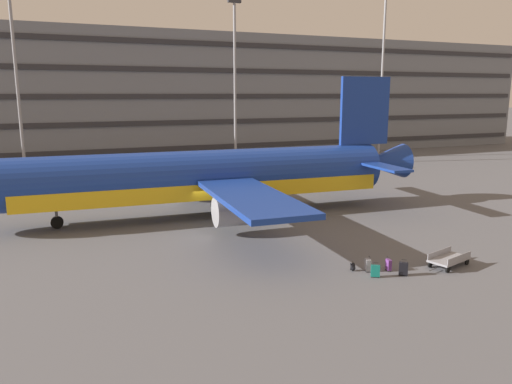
{
  "coord_description": "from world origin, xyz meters",
  "views": [
    {
      "loc": [
        -11.19,
        -36.18,
        9.86
      ],
      "look_at": [
        2.16,
        -4.59,
        3.0
      ],
      "focal_mm": 34.58,
      "sensor_mm": 36.0,
      "label": 1
    }
  ],
  "objects_px": {
    "airliner": "(211,177)",
    "suitcase_upright": "(403,269)",
    "backpack_teal": "(353,267)",
    "baggage_cart": "(449,259)",
    "suitcase_black": "(389,265)",
    "suitcase_large": "(368,265)",
    "suitcase_purple": "(375,271)"
  },
  "relations": [
    {
      "from": "backpack_teal",
      "to": "baggage_cart",
      "type": "bearing_deg",
      "value": -14.85
    },
    {
      "from": "suitcase_black",
      "to": "backpack_teal",
      "type": "height_order",
      "value": "suitcase_black"
    },
    {
      "from": "airliner",
      "to": "backpack_teal",
      "type": "bearing_deg",
      "value": -77.82
    },
    {
      "from": "suitcase_large",
      "to": "suitcase_purple",
      "type": "bearing_deg",
      "value": -100.67
    },
    {
      "from": "airliner",
      "to": "backpack_teal",
      "type": "height_order",
      "value": "airliner"
    },
    {
      "from": "baggage_cart",
      "to": "airliner",
      "type": "bearing_deg",
      "value": 117.74
    },
    {
      "from": "suitcase_black",
      "to": "suitcase_purple",
      "type": "bearing_deg",
      "value": -156.94
    },
    {
      "from": "suitcase_large",
      "to": "suitcase_purple",
      "type": "relative_size",
      "value": 1.0
    },
    {
      "from": "airliner",
      "to": "suitcase_upright",
      "type": "distance_m",
      "value": 18.27
    },
    {
      "from": "suitcase_purple",
      "to": "baggage_cart",
      "type": "height_order",
      "value": "suitcase_purple"
    },
    {
      "from": "suitcase_black",
      "to": "suitcase_large",
      "type": "xyz_separation_m",
      "value": [
        -1.14,
        0.39,
        0.03
      ]
    },
    {
      "from": "airliner",
      "to": "suitcase_upright",
      "type": "relative_size",
      "value": 38.57
    },
    {
      "from": "backpack_teal",
      "to": "baggage_cart",
      "type": "distance_m",
      "value": 5.79
    },
    {
      "from": "suitcase_black",
      "to": "airliner",
      "type": "bearing_deg",
      "value": 107.83
    },
    {
      "from": "baggage_cart",
      "to": "suitcase_upright",
      "type": "bearing_deg",
      "value": -176.68
    },
    {
      "from": "airliner",
      "to": "suitcase_large",
      "type": "bearing_deg",
      "value": -75.55
    },
    {
      "from": "suitcase_large",
      "to": "baggage_cart",
      "type": "height_order",
      "value": "suitcase_large"
    },
    {
      "from": "suitcase_large",
      "to": "backpack_teal",
      "type": "relative_size",
      "value": 1.59
    },
    {
      "from": "suitcase_black",
      "to": "baggage_cart",
      "type": "xyz_separation_m",
      "value": [
        3.71,
        -0.74,
        0.07
      ]
    },
    {
      "from": "backpack_teal",
      "to": "baggage_cart",
      "type": "height_order",
      "value": "baggage_cart"
    },
    {
      "from": "backpack_teal",
      "to": "suitcase_large",
      "type": "bearing_deg",
      "value": -25.53
    },
    {
      "from": "suitcase_large",
      "to": "suitcase_upright",
      "type": "xyz_separation_m",
      "value": [
        1.4,
        -1.33,
        0.02
      ]
    },
    {
      "from": "suitcase_upright",
      "to": "suitcase_black",
      "type": "bearing_deg",
      "value": 105.63
    },
    {
      "from": "airliner",
      "to": "suitcase_large",
      "type": "height_order",
      "value": "airliner"
    },
    {
      "from": "suitcase_large",
      "to": "backpack_teal",
      "type": "bearing_deg",
      "value": 154.47
    },
    {
      "from": "baggage_cart",
      "to": "suitcase_black",
      "type": "bearing_deg",
      "value": 168.68
    },
    {
      "from": "suitcase_black",
      "to": "suitcase_upright",
      "type": "distance_m",
      "value": 0.98
    },
    {
      "from": "airliner",
      "to": "suitcase_large",
      "type": "xyz_separation_m",
      "value": [
        4.09,
        -15.87,
        -2.86
      ]
    },
    {
      "from": "suitcase_upright",
      "to": "backpack_teal",
      "type": "bearing_deg",
      "value": 141.86
    },
    {
      "from": "airliner",
      "to": "suitcase_upright",
      "type": "height_order",
      "value": "airliner"
    },
    {
      "from": "airliner",
      "to": "baggage_cart",
      "type": "xyz_separation_m",
      "value": [
        8.94,
        -17.0,
        -2.82
      ]
    },
    {
      "from": "airliner",
      "to": "suitcase_black",
      "type": "relative_size",
      "value": 45.25
    }
  ]
}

